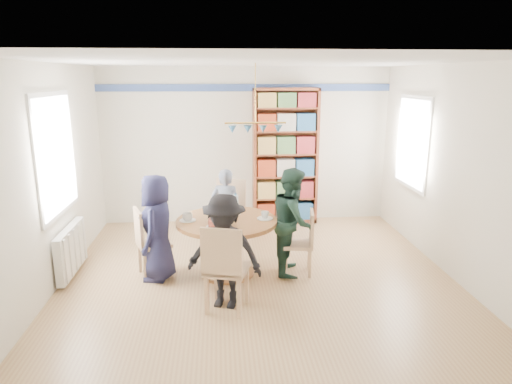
{
  "coord_description": "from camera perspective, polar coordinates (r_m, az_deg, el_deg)",
  "views": [
    {
      "loc": [
        -0.48,
        -5.43,
        2.54
      ],
      "look_at": [
        0.0,
        0.4,
        1.05
      ],
      "focal_mm": 32.0,
      "sensor_mm": 36.0,
      "label": 1
    }
  ],
  "objects": [
    {
      "name": "chair_far",
      "position": [
        6.92,
        -3.35,
        -2.29
      ],
      "size": [
        0.57,
        0.57,
        1.03
      ],
      "color": "#D6AF84",
      "rests_on": "ground"
    },
    {
      "name": "person_near",
      "position": [
        5.09,
        -3.96,
        -7.45
      ],
      "size": [
        0.96,
        0.73,
        1.31
      ],
      "primitive_type": "imported",
      "rotation": [
        0.0,
        0.0,
        -0.32
      ],
      "color": "black",
      "rests_on": "ground"
    },
    {
      "name": "chair_left",
      "position": [
        6.06,
        -13.38,
        -5.79
      ],
      "size": [
        0.52,
        0.52,
        0.91
      ],
      "color": "#D6AF84",
      "rests_on": "ground"
    },
    {
      "name": "room_shell",
      "position": [
        6.36,
        -2.7,
        6.22
      ],
      "size": [
        5.0,
        5.0,
        5.0
      ],
      "color": "white",
      "rests_on": "ground"
    },
    {
      "name": "person_left",
      "position": [
        5.9,
        -12.24,
        -4.38
      ],
      "size": [
        0.53,
        0.72,
        1.37
      ],
      "primitive_type": "imported",
      "rotation": [
        0.0,
        0.0,
        -1.72
      ],
      "color": "#1A1B3A",
      "rests_on": "ground"
    },
    {
      "name": "dining_table",
      "position": [
        5.93,
        -3.67,
        -5.25
      ],
      "size": [
        1.3,
        1.3,
        0.75
      ],
      "color": "brown",
      "rests_on": "ground"
    },
    {
      "name": "radiator",
      "position": [
        6.43,
        -22.09,
        -6.72
      ],
      "size": [
        0.12,
        1.0,
        0.6
      ],
      "color": "silver",
      "rests_on": "ground"
    },
    {
      "name": "chair_right",
      "position": [
        6.01,
        5.99,
        -5.94
      ],
      "size": [
        0.43,
        0.43,
        0.85
      ],
      "color": "#D6AF84",
      "rests_on": "ground"
    },
    {
      "name": "chair_near",
      "position": [
        4.99,
        -3.93,
        -9.12
      ],
      "size": [
        0.56,
        0.56,
        1.01
      ],
      "color": "#D6AF84",
      "rests_on": "ground"
    },
    {
      "name": "ground",
      "position": [
        6.01,
        0.32,
        -10.7
      ],
      "size": [
        5.0,
        5.0,
        0.0
      ],
      "primitive_type": "plane",
      "color": "tan"
    },
    {
      "name": "bookshelf",
      "position": [
        7.97,
        3.66,
        4.27
      ],
      "size": [
        1.12,
        0.34,
        2.35
      ],
      "color": "brown",
      "rests_on": "ground"
    },
    {
      "name": "tableware",
      "position": [
        5.88,
        -3.97,
        -2.76
      ],
      "size": [
        1.2,
        1.2,
        0.31
      ],
      "color": "white",
      "rests_on": "dining_table"
    },
    {
      "name": "person_far",
      "position": [
        6.76,
        -3.77,
        -2.24
      ],
      "size": [
        0.52,
        0.42,
        1.24
      ],
      "primitive_type": "imported",
      "rotation": [
        0.0,
        0.0,
        2.82
      ],
      "color": "gray",
      "rests_on": "ground"
    },
    {
      "name": "person_right",
      "position": [
        5.97,
        4.67,
        -3.65
      ],
      "size": [
        0.65,
        0.77,
        1.41
      ],
      "primitive_type": "imported",
      "rotation": [
        0.0,
        0.0,
        1.39
      ],
      "color": "#172E24",
      "rests_on": "ground"
    }
  ]
}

